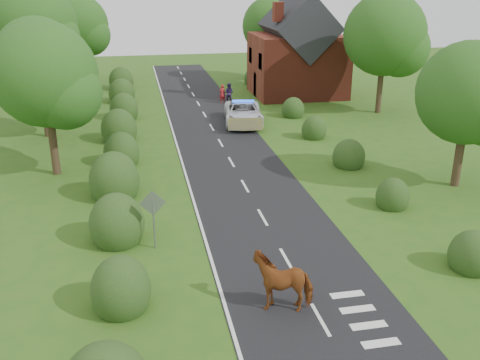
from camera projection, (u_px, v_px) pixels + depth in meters
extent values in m
plane|color=#2E5C19|center=(286.00, 260.00, 20.97)|extent=(120.00, 120.00, 0.00)
cube|color=black|center=(223.00, 147.00, 34.70)|extent=(6.00, 70.00, 0.02)
cube|color=white|center=(320.00, 319.00, 17.29)|extent=(0.12, 1.80, 0.01)
cube|color=white|center=(286.00, 259.00, 20.96)|extent=(0.12, 1.80, 0.01)
cube|color=white|center=(263.00, 217.00, 24.62)|extent=(0.12, 1.80, 0.01)
cube|color=white|center=(245.00, 186.00, 28.29)|extent=(0.12, 1.80, 0.01)
cube|color=white|center=(231.00, 162.00, 31.95)|extent=(0.12, 1.80, 0.01)
cube|color=white|center=(221.00, 143.00, 35.61)|extent=(0.12, 1.80, 0.01)
cube|color=white|center=(212.00, 127.00, 39.28)|extent=(0.12, 1.80, 0.01)
cube|color=white|center=(204.00, 114.00, 42.94)|extent=(0.12, 1.80, 0.01)
cube|color=white|center=(198.00, 104.00, 46.61)|extent=(0.12, 1.80, 0.01)
cube|color=white|center=(193.00, 94.00, 50.27)|extent=(0.12, 1.80, 0.01)
cube|color=white|center=(189.00, 86.00, 53.94)|extent=(0.12, 1.80, 0.01)
cube|color=white|center=(185.00, 79.00, 57.60)|extent=(0.12, 1.80, 0.01)
cube|color=white|center=(181.00, 73.00, 61.27)|extent=(0.12, 1.80, 0.01)
cube|color=white|center=(178.00, 68.00, 64.93)|extent=(0.12, 1.80, 0.01)
cube|color=white|center=(178.00, 150.00, 34.17)|extent=(0.12, 70.00, 0.01)
cube|color=white|center=(381.00, 343.00, 16.17)|extent=(1.20, 0.35, 0.01)
cube|color=white|center=(369.00, 325.00, 17.00)|extent=(1.20, 0.35, 0.01)
cube|color=white|center=(357.00, 309.00, 17.82)|extent=(1.20, 0.35, 0.01)
cube|color=white|center=(347.00, 294.00, 18.65)|extent=(1.20, 0.35, 0.01)
ellipsoid|color=#1D3E18|center=(121.00, 290.00, 17.75)|extent=(2.00, 2.10, 2.40)
ellipsoid|color=#1D3E18|center=(117.00, 224.00, 22.26)|extent=(2.30, 2.41, 2.70)
ellipsoid|color=#1D3E18|center=(114.00, 181.00, 26.78)|extent=(2.50, 2.62, 3.00)
ellipsoid|color=#1D3E18|center=(121.00, 153.00, 31.46)|extent=(2.10, 2.20, 2.50)
ellipsoid|color=#1D3E18|center=(119.00, 129.00, 35.98)|extent=(2.40, 2.52, 2.80)
ellipsoid|color=#1D3E18|center=(124.00, 110.00, 41.55)|extent=(2.20, 2.31, 2.60)
ellipsoid|color=#1D3E18|center=(122.00, 94.00, 47.00)|extent=(2.30, 2.41, 2.70)
ellipsoid|color=#1D3E18|center=(121.00, 81.00, 52.47)|extent=(2.40, 2.52, 2.80)
ellipsoid|color=#1D3E18|center=(472.00, 256.00, 20.16)|extent=(1.80, 1.89, 2.00)
ellipsoid|color=#1D3E18|center=(392.00, 197.00, 25.61)|extent=(1.60, 1.68, 1.90)
ellipsoid|color=#1D3E18|center=(349.00, 157.00, 31.12)|extent=(1.90, 2.00, 2.10)
ellipsoid|color=#1D3E18|center=(314.00, 130.00, 36.61)|extent=(1.70, 1.78, 2.00)
ellipsoid|color=#1D3E18|center=(293.00, 110.00, 42.16)|extent=(1.80, 1.89, 2.00)
ellipsoid|color=#1D3E18|center=(252.00, 79.00, 54.95)|extent=(1.70, 1.78, 2.00)
cylinder|color=#332316|center=(53.00, 140.00, 29.43)|extent=(0.44, 0.44, 3.96)
sphere|color=#245919|center=(44.00, 74.00, 28.14)|extent=(5.60, 5.60, 5.60)
sphere|color=#33621E|center=(65.00, 93.00, 28.13)|extent=(3.92, 3.92, 3.92)
cylinder|color=#332316|center=(45.00, 110.00, 36.52)|extent=(0.44, 0.44, 3.74)
sphere|color=#245919|center=(38.00, 59.00, 35.31)|extent=(5.60, 5.60, 5.60)
sphere|color=#33621E|center=(54.00, 73.00, 35.28)|extent=(3.92, 3.92, 3.92)
cylinder|color=#332316|center=(42.00, 77.00, 45.21)|extent=(0.44, 0.44, 4.84)
sphere|color=#245919|center=(35.00, 23.00, 43.64)|extent=(6.80, 6.80, 6.80)
sphere|color=#33621E|center=(51.00, 38.00, 43.63)|extent=(4.76, 4.76, 4.76)
cylinder|color=#332316|center=(82.00, 63.00, 54.95)|extent=(0.44, 0.44, 4.18)
sphere|color=#245919|center=(78.00, 24.00, 53.59)|extent=(6.00, 6.00, 6.00)
sphere|color=#33621E|center=(89.00, 35.00, 53.57)|extent=(4.20, 4.20, 4.20)
cylinder|color=#332316|center=(459.00, 154.00, 27.84)|extent=(0.44, 0.44, 3.52)
sphere|color=#245919|center=(469.00, 93.00, 26.70)|extent=(5.20, 5.20, 5.20)
cylinder|color=#332316|center=(380.00, 86.00, 42.89)|extent=(0.44, 0.44, 4.40)
sphere|color=#245919|center=(385.00, 34.00, 41.46)|extent=(6.40, 6.40, 6.40)
sphere|color=#33621E|center=(401.00, 48.00, 41.44)|extent=(4.48, 4.48, 4.48)
cylinder|color=#332316|center=(270.00, 61.00, 56.71)|extent=(0.44, 0.44, 3.96)
sphere|color=#245919|center=(271.00, 26.00, 55.43)|extent=(6.00, 6.00, 6.00)
sphere|color=#33621E|center=(282.00, 35.00, 55.39)|extent=(4.20, 4.20, 4.20)
cylinder|color=gray|center=(154.00, 224.00, 21.49)|extent=(0.08, 0.08, 2.20)
cube|color=gray|center=(153.00, 203.00, 21.17)|extent=(1.06, 0.04, 1.06)
cube|color=maroon|center=(297.00, 65.00, 49.20)|extent=(8.00, 7.00, 5.50)
cube|color=black|center=(299.00, 26.00, 47.97)|extent=(5.94, 7.40, 5.94)
cube|color=maroon|center=(278.00, 12.00, 45.18)|extent=(0.80, 0.80, 1.60)
imported|color=brown|center=(283.00, 283.00, 17.87)|extent=(2.50, 1.60, 1.65)
imported|color=silver|center=(243.00, 113.00, 40.09)|extent=(3.53, 6.21, 1.64)
cube|color=yellow|center=(246.00, 124.00, 37.35)|extent=(2.43, 0.41, 0.90)
cube|color=blue|center=(243.00, 101.00, 39.77)|extent=(1.65, 0.51, 0.14)
imported|color=#AD1C24|center=(222.00, 94.00, 46.63)|extent=(0.68, 0.54, 1.62)
imported|color=#301D50|center=(229.00, 93.00, 46.65)|extent=(1.06, 1.00, 1.74)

